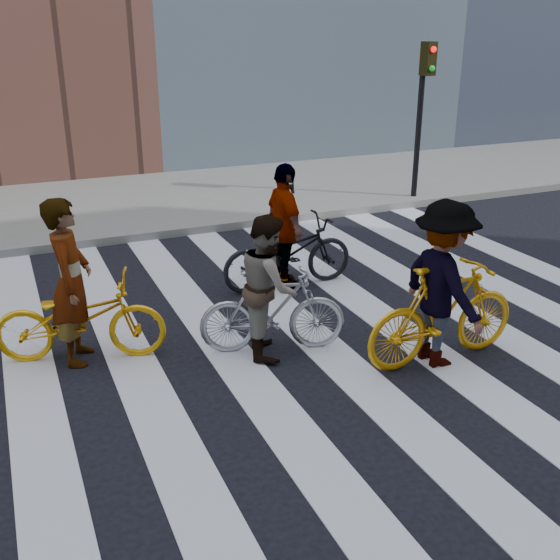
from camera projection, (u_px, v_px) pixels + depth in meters
ground at (364, 339)px, 8.09m from camera, size 100.00×100.00×0.00m
sidewalk_far at (192, 197)px, 14.47m from camera, size 100.00×5.00×0.15m
zebra_crosswalk at (364, 339)px, 8.09m from camera, size 8.25×10.00×0.01m
traffic_signal at (423, 95)px, 13.45m from camera, size 0.22×0.42×3.33m
bike_yellow_left at (80, 319)px, 7.45m from camera, size 2.03×1.19×1.01m
bike_silver_mid at (273, 311)px, 7.63m from camera, size 1.78×0.97×1.03m
bike_yellow_right at (443, 313)px, 7.37m from camera, size 1.98×0.59×1.19m
bike_dark_rear at (288, 253)px, 9.54m from camera, size 2.01×0.73×1.05m
rider_left at (71, 282)px, 7.27m from camera, size 0.64×0.80×1.92m
rider_mid at (269, 286)px, 7.50m from camera, size 0.84×0.96×1.67m
rider_right at (443, 284)px, 7.22m from camera, size 0.73×1.24×1.90m
rider_rear at (285, 227)px, 9.38m from camera, size 0.46×1.09×1.84m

